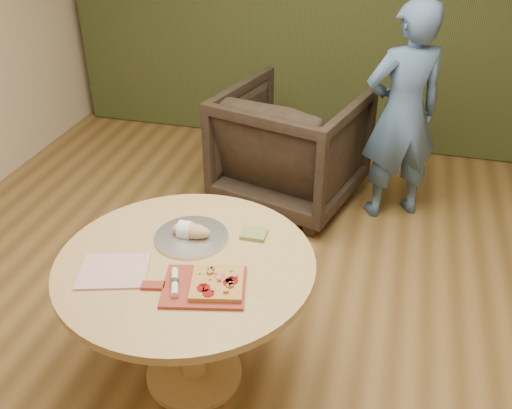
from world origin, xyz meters
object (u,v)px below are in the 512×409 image
at_px(bread_roll, 189,230).
at_px(person_standing, 402,114).
at_px(pizza_paddle, 202,287).
at_px(pedestal_table, 187,284).
at_px(cutlery_roll, 175,282).
at_px(armchair, 292,141).
at_px(serving_tray, 191,237).
at_px(flatbread_pizza, 217,283).

bearing_deg(bread_roll, person_standing, 61.78).
height_order(pizza_paddle, person_standing, person_standing).
bearing_deg(bread_roll, pedestal_table, -76.18).
bearing_deg(cutlery_roll, armchair, 66.28).
relative_size(bread_roll, armchair, 0.20).
bearing_deg(pedestal_table, pizza_paddle, -50.09).
bearing_deg(person_standing, serving_tray, 34.25).
distance_m(serving_tray, person_standing, 1.96).
distance_m(pedestal_table, bread_roll, 0.26).
bearing_deg(cutlery_roll, bread_roll, 79.42).
distance_m(serving_tray, armchair, 1.76).
xyz_separation_m(pizza_paddle, bread_roll, (-0.18, 0.34, 0.04)).
bearing_deg(bread_roll, pizza_paddle, -61.84).
relative_size(serving_tray, armchair, 0.36).
bearing_deg(serving_tray, bread_roll, 180.00).
relative_size(pizza_paddle, person_standing, 0.30).
bearing_deg(cutlery_roll, pedestal_table, 76.66).
distance_m(pedestal_table, cutlery_roll, 0.26).
distance_m(pedestal_table, armchair, 1.91).
xyz_separation_m(bread_roll, person_standing, (0.93, 1.73, -0.00)).
distance_m(cutlery_roll, armchair, 2.12).
height_order(pizza_paddle, serving_tray, serving_tray).
relative_size(flatbread_pizza, cutlery_roll, 1.37).
bearing_deg(bread_roll, cutlery_roll, -79.17).
bearing_deg(pedestal_table, armchair, 86.65).
distance_m(cutlery_roll, serving_tray, 0.37).
height_order(flatbread_pizza, bread_roll, bread_roll).
xyz_separation_m(serving_tray, bread_roll, (-0.01, 0.00, 0.04)).
height_order(flatbread_pizza, serving_tray, flatbread_pizza).
relative_size(cutlery_roll, armchair, 0.20).
bearing_deg(serving_tray, cutlery_roll, -80.52).
bearing_deg(pizza_paddle, cutlery_roll, -179.91).
bearing_deg(serving_tray, person_standing, 62.01).
bearing_deg(armchair, person_standing, -164.96).
distance_m(flatbread_pizza, cutlery_roll, 0.18).
distance_m(flatbread_pizza, serving_tray, 0.40).
xyz_separation_m(pedestal_table, person_standing, (0.88, 1.90, 0.18)).
distance_m(flatbread_pizza, armchair, 2.08).
bearing_deg(pedestal_table, cutlery_roll, -81.93).
height_order(flatbread_pizza, armchair, armchair).
bearing_deg(flatbread_pizza, person_standing, 71.64).
xyz_separation_m(pizza_paddle, serving_tray, (-0.17, 0.34, -0.00)).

